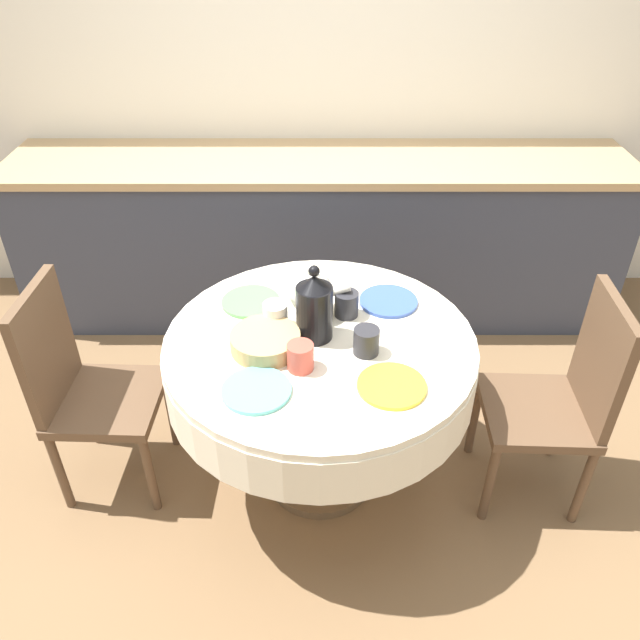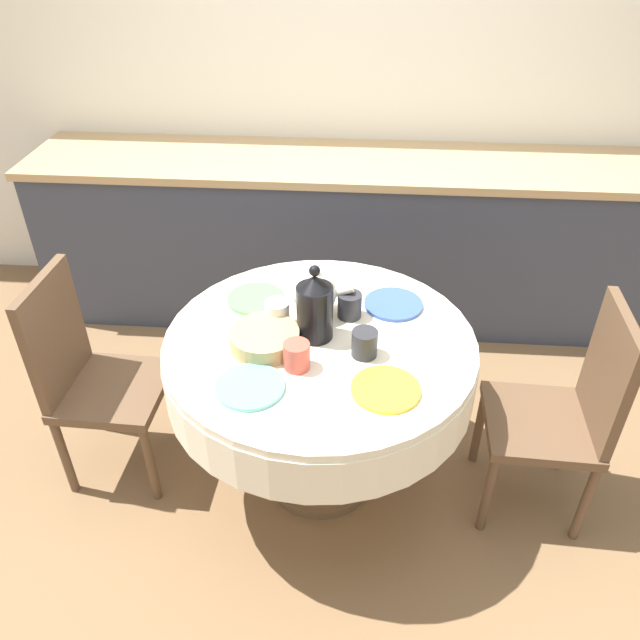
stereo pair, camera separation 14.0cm
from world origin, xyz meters
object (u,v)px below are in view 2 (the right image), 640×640
object	(u,v)px
chair_left	(567,408)
chair_right	(90,372)
teapot	(315,292)
coffee_carafe	(315,307)

from	to	relation	value
chair_left	chair_right	distance (m)	1.82
chair_left	teapot	size ratio (longest dim) A/B	3.99
coffee_carafe	teapot	distance (m)	0.14
teapot	chair_right	bearing A→B (deg)	-171.96
chair_left	coffee_carafe	bearing A→B (deg)	89.19
teapot	coffee_carafe	bearing A→B (deg)	-85.46
teapot	chair_left	bearing A→B (deg)	-11.37
chair_right	teapot	size ratio (longest dim) A/B	3.99
chair_left	teapot	bearing A→B (deg)	80.85
chair_left	teapot	xyz separation A→B (m)	(-0.94, 0.19, 0.34)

